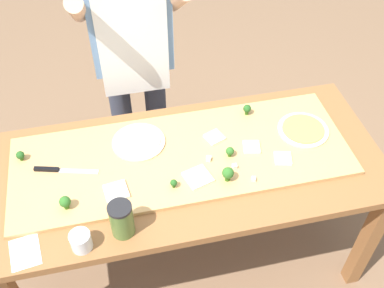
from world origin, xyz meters
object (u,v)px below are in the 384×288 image
at_px(pizza_whole_white_garlic, 139,142).
at_px(pizza_slice_far_right, 116,191).
at_px(pizza_slice_near_left, 198,177).
at_px(broccoli_floret_front_mid, 20,155).
at_px(pizza_slice_near_right, 283,158).
at_px(recipe_note, 25,252).
at_px(pizza_slice_center, 214,137).
at_px(broccoli_floret_center_left, 230,151).
at_px(prep_table, 188,178).
at_px(cheese_crumble_b, 235,166).
at_px(cheese_crumble_a, 253,179).
at_px(broccoli_floret_back_left, 174,183).
at_px(cook_center, 132,48).
at_px(flour_cup, 81,242).
at_px(pizza_whole_pesto_green, 303,130).
at_px(cheese_crumble_c, 209,159).
at_px(broccoli_floret_front_right, 228,173).
at_px(broccoli_floret_front_left, 65,202).
at_px(pizza_slice_far_left, 251,147).
at_px(sauce_jar, 122,219).
at_px(broccoli_floret_back_right, 247,109).
at_px(chefs_knife, 57,170).

height_order(pizza_whole_white_garlic, pizza_slice_far_right, pizza_whole_white_garlic).
distance_m(pizza_slice_near_left, broccoli_floret_front_mid, 0.80).
xyz_separation_m(pizza_slice_near_right, recipe_note, (-1.13, -0.22, -0.02)).
relative_size(pizza_slice_center, broccoli_floret_center_left, 1.57).
xyz_separation_m(prep_table, cheese_crumble_b, (0.19, -0.08, 0.13)).
height_order(pizza_slice_far_right, recipe_note, pizza_slice_far_right).
bearing_deg(cheese_crumble_a, broccoli_floret_back_left, 173.25).
height_order(recipe_note, cook_center, cook_center).
height_order(prep_table, flour_cup, flour_cup).
bearing_deg(prep_table, cook_center, 103.16).
xyz_separation_m(pizza_whole_pesto_green, pizza_whole_white_garlic, (-0.78, 0.09, 0.00)).
relative_size(cheese_crumble_a, cook_center, 0.01).
bearing_deg(cook_center, cheese_crumble_a, -63.73).
distance_m(cheese_crumble_b, flour_cup, 0.73).
distance_m(broccoli_floret_front_mid, cheese_crumble_c, 0.85).
distance_m(pizza_slice_near_right, broccoli_floret_front_right, 0.29).
distance_m(broccoli_floret_front_left, cheese_crumble_a, 0.80).
bearing_deg(cheese_crumble_c, pizza_slice_far_left, 8.27).
xyz_separation_m(pizza_whole_pesto_green, cheese_crumble_b, (-0.39, -0.16, 0.00)).
relative_size(pizza_slice_far_left, cheese_crumble_b, 3.87).
xyz_separation_m(broccoli_floret_front_mid, sauce_jar, (0.40, -0.47, 0.03)).
bearing_deg(pizza_slice_near_left, broccoli_floret_back_left, -167.52).
relative_size(pizza_slice_center, flour_cup, 0.95).
bearing_deg(broccoli_floret_back_right, cheese_crumble_a, -103.40).
bearing_deg(cheese_crumble_a, pizza_slice_far_left, 74.67).
bearing_deg(sauce_jar, cook_center, 79.33).
distance_m(pizza_slice_far_right, recipe_note, 0.43).
distance_m(broccoli_floret_front_left, cook_center, 0.89).
xyz_separation_m(chefs_knife, pizza_whole_white_garlic, (0.38, 0.09, 0.00)).
xyz_separation_m(prep_table, recipe_note, (-0.71, -0.31, 0.10)).
bearing_deg(pizza_slice_near_right, broccoli_floret_center_left, 162.12).
height_order(pizza_whole_pesto_green, broccoli_floret_front_right, broccoli_floret_front_right).
bearing_deg(recipe_note, flour_cup, -5.70).
bearing_deg(broccoli_floret_front_mid, pizza_slice_near_right, -12.56).
bearing_deg(pizza_slice_near_right, cheese_crumble_b, -179.77).
distance_m(pizza_slice_center, pizza_slice_near_left, 0.26).
xyz_separation_m(pizza_whole_pesto_green, broccoli_floret_front_left, (-1.12, -0.21, 0.03)).
height_order(sauce_jar, cook_center, cook_center).
bearing_deg(pizza_slice_center, cheese_crumble_a, -70.81).
xyz_separation_m(pizza_slice_center, broccoli_floret_back_right, (0.20, 0.13, 0.03)).
bearing_deg(pizza_slice_center, sauce_jar, -139.61).
bearing_deg(prep_table, flour_cup, -146.25).
relative_size(chefs_knife, cook_center, 0.17).
xyz_separation_m(pizza_slice_far_left, cheese_crumble_b, (-0.11, -0.10, 0.00)).
bearing_deg(broccoli_floret_back_right, recipe_note, -152.54).
xyz_separation_m(pizza_whole_white_garlic, broccoli_floret_back_left, (0.11, -0.29, 0.02)).
relative_size(broccoli_floret_front_right, broccoli_floret_front_left, 1.12).
bearing_deg(prep_table, cheese_crumble_a, -34.20).
relative_size(broccoli_floret_back_right, broccoli_floret_back_left, 1.33).
bearing_deg(recipe_note, broccoli_floret_center_left, 18.31).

